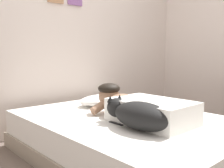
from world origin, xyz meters
TOP-DOWN VIEW (x-y plane):
  - ground_plane at (0.00, 0.00)m, footprint 11.73×11.73m
  - back_wall at (0.00, 1.38)m, footprint 3.87×0.12m
  - bed at (-0.10, 0.22)m, footprint 1.38×1.97m
  - pillow at (0.07, 0.76)m, footprint 0.52×0.32m
  - person_lying at (-0.09, 0.10)m, footprint 0.43×0.92m
  - dog at (-0.29, -0.08)m, footprint 0.26×0.57m
  - coffee_cup at (0.03, 0.51)m, footprint 0.12×0.09m
  - cell_phone at (-0.29, 0.12)m, footprint 0.07×0.14m

SIDE VIEW (x-z plane):
  - ground_plane at x=0.00m, z-range 0.00..0.00m
  - bed at x=-0.10m, z-range 0.00..0.35m
  - cell_phone at x=-0.29m, z-range 0.35..0.36m
  - coffee_cup at x=0.03m, z-range 0.35..0.43m
  - pillow at x=0.07m, z-range 0.35..0.46m
  - dog at x=-0.29m, z-range 0.35..0.56m
  - person_lying at x=-0.09m, z-range 0.32..0.59m
  - back_wall at x=0.00m, z-range 0.00..2.50m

